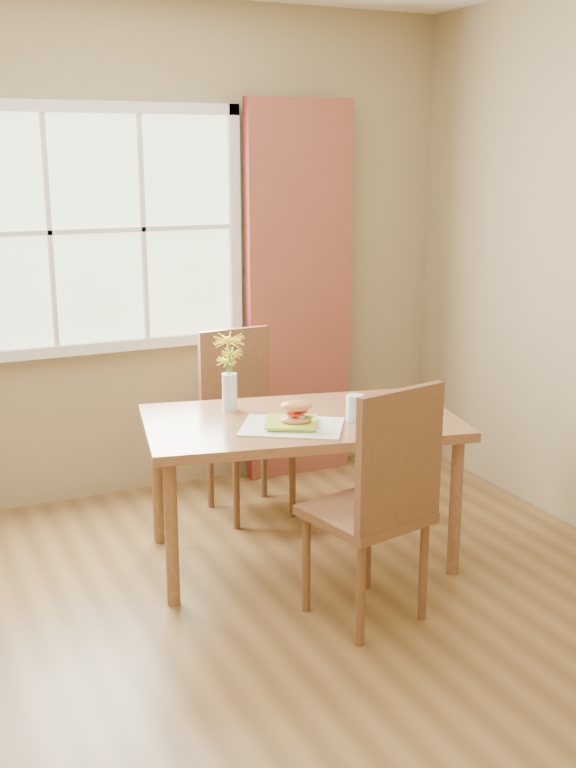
{
  "coord_description": "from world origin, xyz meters",
  "views": [
    {
      "loc": [
        -1.1,
        -2.93,
        1.91
      ],
      "look_at": [
        0.55,
        0.63,
        0.89
      ],
      "focal_mm": 42.0,
      "sensor_mm": 36.0,
      "label": 1
    }
  ],
  "objects_px": {
    "water_glass": "(355,409)",
    "flower_vase": "(229,365)",
    "chair_near": "(381,496)",
    "chair_far": "(243,413)",
    "dining_table": "(301,433)",
    "croissant_sandwich": "(296,413)"
  },
  "relations": [
    {
      "from": "water_glass",
      "to": "flower_vase",
      "type": "relative_size",
      "value": 0.33
    },
    {
      "from": "chair_near",
      "to": "water_glass",
      "type": "relative_size",
      "value": 8.37
    },
    {
      "from": "chair_far",
      "to": "dining_table",
      "type": "bearing_deg",
      "value": -93.28
    },
    {
      "from": "chair_far",
      "to": "flower_vase",
      "type": "bearing_deg",
      "value": -122.69
    },
    {
      "from": "dining_table",
      "to": "flower_vase",
      "type": "height_order",
      "value": "flower_vase"
    },
    {
      "from": "chair_near",
      "to": "chair_far",
      "type": "xyz_separation_m",
      "value": [
        -0.02,
        1.41,
        -0.03
      ]
    },
    {
      "from": "chair_far",
      "to": "water_glass",
      "type": "relative_size",
      "value": 7.99
    },
    {
      "from": "croissant_sandwich",
      "to": "water_glass",
      "type": "bearing_deg",
      "value": 22.1
    },
    {
      "from": "croissant_sandwich",
      "to": "dining_table",
      "type": "bearing_deg",
      "value": 82.62
    },
    {
      "from": "chair_near",
      "to": "chair_far",
      "type": "relative_size",
      "value": 1.05
    },
    {
      "from": "chair_near",
      "to": "flower_vase",
      "type": "relative_size",
      "value": 2.77
    },
    {
      "from": "dining_table",
      "to": "chair_near",
      "type": "xyz_separation_m",
      "value": [
        0.02,
        -0.71,
        -0.07
      ]
    },
    {
      "from": "dining_table",
      "to": "croissant_sandwich",
      "type": "bearing_deg",
      "value": -111.5
    },
    {
      "from": "water_glass",
      "to": "croissant_sandwich",
      "type": "bearing_deg",
      "value": 176.29
    },
    {
      "from": "dining_table",
      "to": "flower_vase",
      "type": "distance_m",
      "value": 0.47
    },
    {
      "from": "dining_table",
      "to": "chair_far",
      "type": "height_order",
      "value": "chair_far"
    },
    {
      "from": "flower_vase",
      "to": "water_glass",
      "type": "bearing_deg",
      "value": -41.43
    },
    {
      "from": "chair_near",
      "to": "water_glass",
      "type": "bearing_deg",
      "value": 59.67
    },
    {
      "from": "chair_near",
      "to": "croissant_sandwich",
      "type": "distance_m",
      "value": 0.62
    },
    {
      "from": "croissant_sandwich",
      "to": "water_glass",
      "type": "xyz_separation_m",
      "value": [
        0.29,
        -0.02,
        -0.01
      ]
    },
    {
      "from": "chair_far",
      "to": "croissant_sandwich",
      "type": "distance_m",
      "value": 0.87
    },
    {
      "from": "chair_near",
      "to": "croissant_sandwich",
      "type": "bearing_deg",
      "value": 88.04
    }
  ]
}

